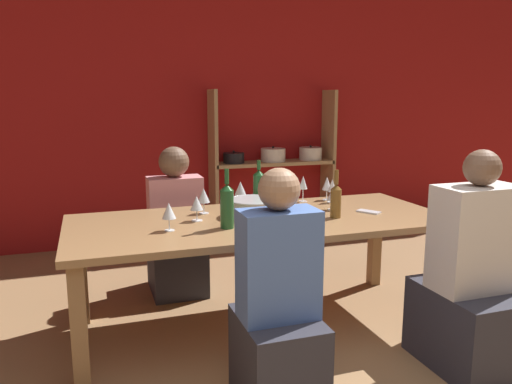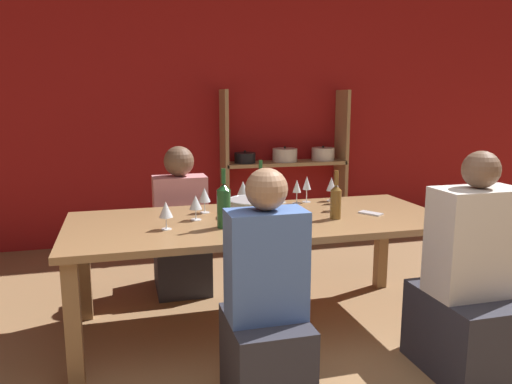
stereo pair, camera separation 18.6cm
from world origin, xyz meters
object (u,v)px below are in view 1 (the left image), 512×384
wine_glass_empty_b (273,212)px  wine_glass_white_b (333,195)px  wine_glass_red_c (240,189)px  wine_glass_red_e (327,184)px  wine_glass_empty_a (204,196)px  wine_bottle_green (336,200)px  wine_glass_red_b (294,187)px  shelf_unit (274,181)px  dining_table (261,230)px  wine_bottle_amber (227,205)px  person_far_a (176,239)px  person_near_b (472,291)px  wine_glass_empty_d (169,211)px  mixing_bowl (253,207)px  wine_bottle_dark (259,188)px  wine_glass_white_a (197,204)px  cell_phone (369,212)px  wine_glass_empty_c (279,188)px  wine_glass_red_a (332,187)px  wine_glass_red_d (303,183)px

wine_glass_empty_b → wine_glass_white_b: bearing=38.5°
wine_glass_red_c → wine_glass_red_e: bearing=-2.3°
wine_glass_empty_a → wine_bottle_green: bearing=-26.4°
wine_glass_empty_a → wine_glass_red_b: bearing=10.0°
shelf_unit → dining_table: 2.17m
wine_bottle_green → wine_bottle_amber: (-0.71, -0.03, 0.02)m
person_far_a → person_near_b: person_near_b is taller
dining_table → wine_glass_red_b: 0.56m
wine_bottle_amber → person_near_b: size_ratio=0.29×
wine_glass_red_e → person_near_b: person_near_b is taller
wine_glass_empty_d → wine_bottle_green: bearing=-0.9°
mixing_bowl → wine_bottle_dark: wine_bottle_dark is taller
mixing_bowl → wine_glass_white_a: size_ratio=2.06×
wine_bottle_green → cell_phone: size_ratio=1.85×
wine_glass_empty_b → dining_table: bearing=80.1°
wine_bottle_dark → wine_glass_empty_d: bearing=-149.1°
wine_bottle_amber → dining_table: bearing=31.2°
dining_table → wine_glass_empty_a: bearing=141.4°
wine_glass_red_e → cell_phone: bearing=-80.5°
wine_glass_white_a → wine_glass_red_c: bearing=42.3°
wine_bottle_green → cell_phone: (0.27, 0.06, -0.11)m
wine_glass_red_c → wine_glass_empty_c: (0.29, -0.00, -0.01)m
wine_bottle_green → wine_glass_empty_d: 1.04m
wine_glass_red_c → cell_phone: bearing=-33.6°
wine_glass_empty_a → wine_glass_empty_c: size_ratio=1.16×
wine_glass_red_a → wine_glass_empty_a: bearing=-177.0°
wine_glass_empty_b → wine_glass_white_a: wine_glass_empty_b is taller
wine_bottle_amber → wine_glass_red_e: (0.91, 0.55, -0.02)m
wine_glass_red_e → wine_bottle_dark: bearing=-170.0°
wine_glass_empty_d → wine_glass_red_d: bearing=25.7°
wine_glass_empty_b → wine_glass_red_c: (0.06, 0.82, -0.02)m
wine_bottle_dark → wine_glass_white_a: (-0.48, -0.22, -0.03)m
shelf_unit → wine_glass_red_e: shelf_unit is taller
person_near_b → wine_glass_empty_a: bearing=139.2°
wine_glass_empty_a → wine_glass_white_b: wine_glass_empty_a is taller
wine_bottle_green → wine_glass_white_b: size_ratio=2.00×
wine_glass_empty_b → wine_glass_red_e: wine_glass_empty_b is taller
dining_table → wine_glass_red_b: bearing=44.5°
wine_bottle_amber → person_far_a: person_far_a is taller
wine_glass_white_b → wine_glass_empty_d: wine_glass_empty_d is taller
wine_glass_white_a → wine_glass_empty_d: 0.27m
dining_table → wine_glass_empty_d: (-0.59, -0.11, 0.19)m
wine_glass_empty_d → person_far_a: size_ratio=0.15×
wine_glass_red_b → cell_phone: size_ratio=1.05×
wine_bottle_amber → person_near_b: 1.43m
wine_glass_red_c → cell_phone: (0.73, -0.49, -0.11)m
shelf_unit → wine_glass_red_c: shelf_unit is taller
wine_glass_white_a → cell_phone: size_ratio=0.95×
cell_phone → person_far_a: 1.46m
person_near_b → cell_phone: bearing=105.0°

